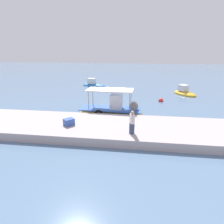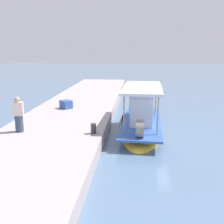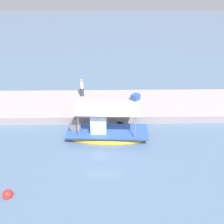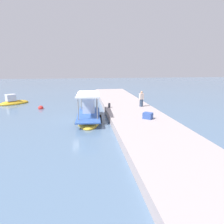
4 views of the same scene
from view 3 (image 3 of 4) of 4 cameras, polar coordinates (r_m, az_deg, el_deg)
name	(u,v)px [view 3 (image 3 of 4)]	position (r m, az deg, el deg)	size (l,w,h in m)	color
ground_plane	(105,140)	(18.12, -1.63, -6.30)	(120.00, 120.00, 0.00)	slate
dock_quay	(105,106)	(21.78, -1.54, 1.47)	(36.00, 4.98, 0.62)	#B3A5A4
main_fishing_boat	(106,132)	(18.13, -1.39, -4.61)	(6.08, 2.26, 2.79)	gold
fisherman_near_bollard	(82,88)	(22.64, -6.89, 5.39)	(0.44, 0.51, 1.62)	#34455E
mooring_bollard	(79,112)	(19.86, -7.49, -0.07)	(0.24, 0.24, 0.45)	#2D2D33
cargo_crate	(135,97)	(22.08, 5.34, 3.41)	(0.71, 0.57, 0.50)	#3758A9
marker_buoy	(8,195)	(15.32, -22.56, -16.90)	(0.56, 0.56, 0.56)	red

